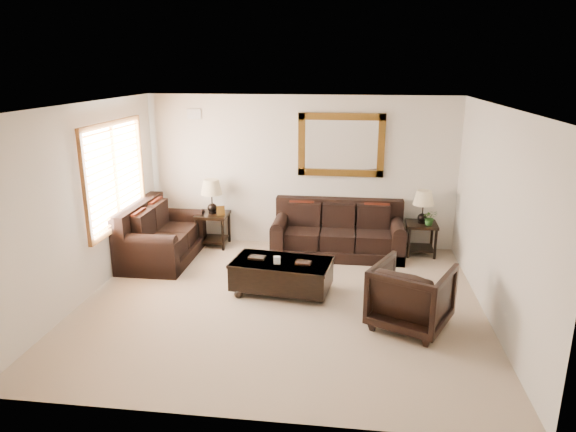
# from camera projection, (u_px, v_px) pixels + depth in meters

# --- Properties ---
(room) EXTENTS (5.51, 5.01, 2.71)m
(room) POSITION_uv_depth(u_px,v_px,m) (280.00, 209.00, 6.79)
(room) COLOR tan
(room) RESTS_ON ground
(window) EXTENTS (0.07, 1.96, 1.66)m
(window) POSITION_uv_depth(u_px,v_px,m) (116.00, 175.00, 7.92)
(window) COLOR white
(window) RESTS_ON room
(mirror) EXTENTS (1.50, 0.06, 1.10)m
(mirror) POSITION_uv_depth(u_px,v_px,m) (341.00, 145.00, 8.91)
(mirror) COLOR #4E330F
(mirror) RESTS_ON room
(air_vent) EXTENTS (0.25, 0.02, 0.18)m
(air_vent) POSITION_uv_depth(u_px,v_px,m) (194.00, 114.00, 9.10)
(air_vent) COLOR #999999
(air_vent) RESTS_ON room
(sofa) EXTENTS (2.25, 0.97, 0.92)m
(sofa) POSITION_uv_depth(u_px,v_px,m) (338.00, 235.00, 8.95)
(sofa) COLOR black
(sofa) RESTS_ON room
(loveseat) EXTENTS (1.02, 1.72, 0.97)m
(loveseat) POSITION_uv_depth(u_px,v_px,m) (159.00, 239.00, 8.68)
(loveseat) COLOR black
(loveseat) RESTS_ON room
(end_table_left) EXTENTS (0.56, 0.56, 1.23)m
(end_table_left) POSITION_uv_depth(u_px,v_px,m) (212.00, 203.00, 9.21)
(end_table_left) COLOR black
(end_table_left) RESTS_ON room
(end_table_right) EXTENTS (0.52, 0.52, 1.14)m
(end_table_right) POSITION_uv_depth(u_px,v_px,m) (423.00, 213.00, 8.80)
(end_table_right) COLOR black
(end_table_right) RESTS_ON room
(coffee_table) EXTENTS (1.50, 0.94, 0.60)m
(coffee_table) POSITION_uv_depth(u_px,v_px,m) (282.00, 273.00, 7.42)
(coffee_table) COLOR black
(coffee_table) RESTS_ON room
(armchair) EXTENTS (1.16, 1.13, 0.91)m
(armchair) POSITION_uv_depth(u_px,v_px,m) (411.00, 293.00, 6.39)
(armchair) COLOR black
(armchair) RESTS_ON floor
(potted_plant) EXTENTS (0.26, 0.28, 0.21)m
(potted_plant) POSITION_uv_depth(u_px,v_px,m) (430.00, 219.00, 8.71)
(potted_plant) COLOR #28501B
(potted_plant) RESTS_ON end_table_right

